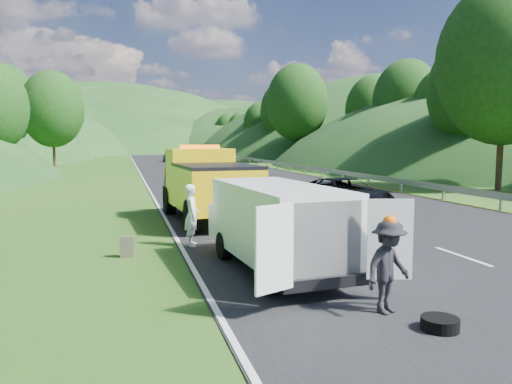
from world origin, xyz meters
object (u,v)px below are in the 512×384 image
object	(u,v)px
woman	(192,246)
spare_tire	(440,331)
tow_truck	(207,184)
passing_suv	(344,212)
child	(234,253)
suitcase	(127,247)
white_van	(275,222)
worker	(387,314)

from	to	relation	value
woman	spare_tire	bearing A→B (deg)	-152.49
tow_truck	passing_suv	size ratio (longest dim) A/B	1.33
child	suitcase	bearing A→B (deg)	-178.32
woman	passing_suv	world-z (taller)	woman
tow_truck	suitcase	xyz separation A→B (m)	(-2.97, -5.18, -1.11)
white_van	child	xyz separation A→B (m)	(-0.51, 2.08, -1.14)
white_van	suitcase	xyz separation A→B (m)	(-3.30, 2.27, -0.86)
tow_truck	passing_suv	xyz separation A→B (m)	(5.93, 0.78, -1.38)
worker	spare_tire	size ratio (longest dim) A/B	2.71
white_van	child	bearing A→B (deg)	98.98
passing_suv	white_van	bearing A→B (deg)	-130.92
woman	tow_truck	bearing A→B (deg)	-9.49
white_van	suitcase	world-z (taller)	white_van
white_van	worker	xyz separation A→B (m)	(1.05, -3.25, -1.14)
suitcase	white_van	bearing A→B (deg)	-34.56
spare_tire	child	bearing A→B (deg)	107.38
worker	passing_suv	distance (m)	12.36
child	spare_tire	bearing A→B (deg)	-67.01
worker	spare_tire	world-z (taller)	worker
woman	passing_suv	distance (m)	8.71
tow_truck	worker	bearing A→B (deg)	-86.61
suitcase	spare_tire	size ratio (longest dim) A/B	0.91
spare_tire	worker	bearing A→B (deg)	113.46
woman	suitcase	size ratio (longest dim) A/B	3.20
woman	child	world-z (taller)	woman
worker	passing_suv	world-z (taller)	worker
white_van	spare_tire	size ratio (longest dim) A/B	9.68
child	white_van	bearing A→B (deg)	-70.58
white_van	spare_tire	distance (m)	4.56
white_van	worker	bearing A→B (deg)	-77.01
white_van	worker	size ratio (longest dim) A/B	3.57
white_van	woman	xyz separation A→B (m)	(-1.49, 3.19, -1.14)
passing_suv	woman	bearing A→B (deg)	-151.23
suitcase	passing_suv	xyz separation A→B (m)	(8.90, 5.97, -0.27)
worker	suitcase	xyz separation A→B (m)	(-4.34, 5.52, 0.27)
child	spare_tire	size ratio (longest dim) A/B	1.65
worker	passing_suv	size ratio (longest dim) A/B	0.32
child	passing_suv	size ratio (longest dim) A/B	0.20
woman	suitcase	bearing A→B (deg)	122.59
tow_truck	child	size ratio (longest dim) A/B	6.75
worker	spare_tire	bearing A→B (deg)	-90.78
child	passing_suv	bearing A→B (deg)	50.81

